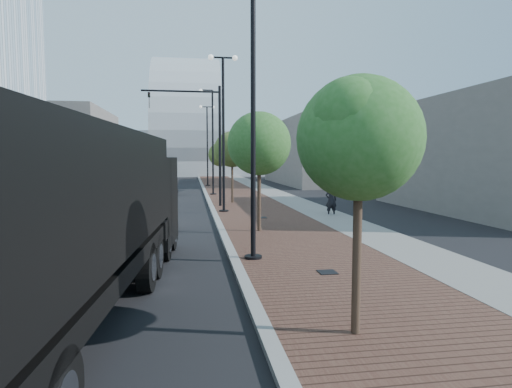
{
  "coord_description": "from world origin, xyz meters",
  "views": [
    {
      "loc": [
        -1.34,
        -3.12,
        3.3
      ],
      "look_at": [
        1.0,
        12.0,
        2.0
      ],
      "focal_mm": 29.68,
      "sensor_mm": 36.0,
      "label": 1
    }
  ],
  "objects": [
    {
      "name": "sidewalk",
      "position": [
        3.5,
        40.0,
        0.06
      ],
      "size": [
        7.0,
        140.0,
        0.12
      ],
      "primitive_type": "cube",
      "color": "#4C2D23",
      "rests_on": "ground"
    },
    {
      "name": "concrete_strip",
      "position": [
        6.2,
        40.0,
        0.07
      ],
      "size": [
        2.4,
        140.0,
        0.13
      ],
      "primitive_type": "cube",
      "color": "slate",
      "rests_on": "ground"
    },
    {
      "name": "curb",
      "position": [
        0.0,
        40.0,
        0.07
      ],
      "size": [
        0.3,
        140.0,
        0.14
      ],
      "primitive_type": "cube",
      "color": "gray",
      "rests_on": "ground"
    },
    {
      "name": "west_sidewalk",
      "position": [
        -13.0,
        40.0,
        0.06
      ],
      "size": [
        4.0,
        140.0,
        0.12
      ],
      "primitive_type": "cube",
      "color": "slate",
      "rests_on": "ground"
    },
    {
      "name": "dump_truck",
      "position": [
        -3.57,
        7.97,
        1.61
      ],
      "size": [
        3.88,
        14.05,
        3.83
      ],
      "rotation": [
        0.0,
        0.0,
        -0.08
      ],
      "color": "black",
      "rests_on": "ground"
    },
    {
      "name": "white_sedan",
      "position": [
        -3.09,
        17.42,
        0.65
      ],
      "size": [
        2.02,
        4.12,
        1.3
      ],
      "primitive_type": "imported",
      "rotation": [
        0.0,
        0.0,
        0.17
      ],
      "color": "white",
      "rests_on": "ground"
    },
    {
      "name": "dark_car_mid",
      "position": [
        -6.66,
        24.38,
        0.65
      ],
      "size": [
        2.96,
        5.02,
        1.31
      ],
      "primitive_type": "imported",
      "rotation": [
        0.0,
        0.0,
        -0.17
      ],
      "color": "black",
      "rests_on": "ground"
    },
    {
      "name": "dark_car_far",
      "position": [
        -3.95,
        35.9,
        0.66
      ],
      "size": [
        3.37,
        4.93,
        1.33
      ],
      "primitive_type": "imported",
      "rotation": [
        0.0,
        0.0,
        0.37
      ],
      "color": "black",
      "rests_on": "ground"
    },
    {
      "name": "pedestrian",
      "position": [
        6.5,
        19.75,
        0.92
      ],
      "size": [
        0.69,
        0.47,
        1.85
      ],
      "primitive_type": "imported",
      "rotation": [
        0.0,
        0.0,
        3.18
      ],
      "color": "black",
      "rests_on": "ground"
    },
    {
      "name": "streetlight_1",
      "position": [
        0.49,
        10.0,
        4.34
      ],
      "size": [
        1.44,
        0.56,
        9.21
      ],
      "color": "black",
      "rests_on": "ground"
    },
    {
      "name": "streetlight_2",
      "position": [
        0.6,
        22.0,
        4.82
      ],
      "size": [
        1.72,
        0.56,
        9.28
      ],
      "color": "black",
      "rests_on": "ground"
    },
    {
      "name": "streetlight_3",
      "position": [
        0.49,
        34.0,
        4.34
      ],
      "size": [
        1.44,
        0.56,
        9.21
      ],
      "color": "black",
      "rests_on": "ground"
    },
    {
      "name": "streetlight_4",
      "position": [
        0.6,
        46.0,
        4.82
      ],
      "size": [
        1.72,
        0.56,
        9.28
      ],
      "color": "black",
      "rests_on": "ground"
    },
    {
      "name": "traffic_mast",
      "position": [
        -0.3,
        25.0,
        4.98
      ],
      "size": [
        5.09,
        0.2,
        8.0
      ],
      "color": "black",
      "rests_on": "ground"
    },
    {
      "name": "tree_0",
      "position": [
        1.65,
        4.02,
        3.63
      ],
      "size": [
        2.28,
        2.21,
        4.75
      ],
      "color": "#382619",
      "rests_on": "ground"
    },
    {
      "name": "tree_1",
      "position": [
        1.65,
        15.02,
        3.91
      ],
      "size": [
        2.75,
        2.75,
        5.3
      ],
      "color": "#382619",
      "rests_on": "ground"
    },
    {
      "name": "tree_2",
      "position": [
        1.65,
        27.02,
        3.91
      ],
      "size": [
        2.57,
        2.55,
        5.2
      ],
      "color": "#382619",
      "rests_on": "ground"
    },
    {
      "name": "tree_3",
      "position": [
        1.65,
        39.02,
        3.64
      ],
      "size": [
        2.43,
        2.39,
        4.85
      ],
      "color": "#382619",
      "rests_on": "ground"
    },
    {
      "name": "convention_center",
      "position": [
        -2.0,
        85.0,
        6.0
      ],
      "size": [
        50.0,
        30.0,
        50.0
      ],
      "color": "#ADB3B8",
      "rests_on": "ground"
    },
    {
      "name": "commercial_block_nw",
      "position": [
        -20.0,
        60.0,
        5.0
      ],
      "size": [
        14.0,
        20.0,
        10.0
      ],
      "primitive_type": "cube",
      "color": "slate",
      "rests_on": "ground"
    },
    {
      "name": "commercial_block_ne",
      "position": [
        16.0,
        50.0,
        4.0
      ],
      "size": [
        12.0,
        22.0,
        8.0
      ],
      "primitive_type": "cube",
      "color": "#68625D",
      "rests_on": "ground"
    },
    {
      "name": "commercial_block_e",
      "position": [
        18.0,
        20.0,
        3.5
      ],
      "size": [
        10.0,
        16.0,
        7.0
      ],
      "primitive_type": "cube",
      "color": "#5E5955",
      "rests_on": "ground"
    },
    {
      "name": "utility_cover_1",
      "position": [
        2.4,
        8.0,
        0.13
      ],
      "size": [
        0.5,
        0.5,
        0.02
      ],
      "primitive_type": "cube",
      "color": "black",
      "rests_on": "sidewalk"
    },
    {
      "name": "utility_cover_2",
      "position": [
        2.4,
        19.0,
        0.13
      ],
      "size": [
        0.5,
        0.5,
        0.02
      ],
      "primitive_type": "cube",
      "color": "black",
      "rests_on": "sidewalk"
    }
  ]
}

